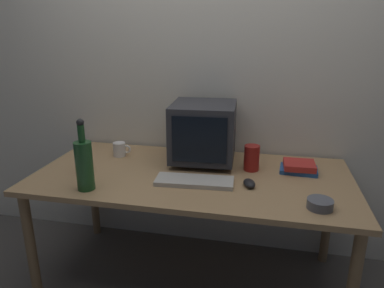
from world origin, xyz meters
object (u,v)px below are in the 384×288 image
Objects in this scene: keyboard at (194,181)px; bottle_tall at (84,163)px; mug at (120,149)px; crt_monitor at (203,132)px; metal_canister at (252,158)px; bottle_short at (83,161)px; cd_spindle at (320,204)px; book_stack at (299,167)px; computer_mouse at (249,183)px.

keyboard is 1.12× the size of bottle_tall.
mug is at bearing 93.36° from bottle_tall.
crt_monitor is 2.71× the size of metal_canister.
bottle_tall is at bearing -86.64° from mug.
bottle_short is 1.25× the size of metal_canister.
cd_spindle is 0.54m from metal_canister.
bottle_short is 0.98m from metal_canister.
bottle_tall is at bearing -156.71° from book_stack.
metal_canister is (0.95, 0.25, 0.00)m from bottle_short.
bottle_tall is (-0.52, -0.52, -0.05)m from crt_monitor.
computer_mouse is at bearing 0.73° from bottle_short.
book_stack is (1.10, 0.47, -0.11)m from bottle_tall.
bottle_short is at bearing -153.12° from crt_monitor.
mug is 0.80× the size of metal_canister.
mug is (-0.03, 0.51, -0.10)m from bottle_tall.
keyboard is 3.50× the size of mug.
bottle_short is 1.29m from cd_spindle.
metal_canister is at bearing 73.06° from computer_mouse.
crt_monitor is 0.97× the size of keyboard.
mug is at bearing 142.82° from computer_mouse.
bottle_short reaches higher than cd_spindle.
bottle_short is at bearing -106.14° from mug.
metal_canister is at bearing 37.94° from keyboard.
bottle_tall is 1.20m from book_stack.
metal_canister is (-0.34, 0.41, 0.05)m from cd_spindle.
mug is (-0.86, 0.30, 0.03)m from computer_mouse.
bottle_short is (-0.66, 0.01, 0.06)m from keyboard.
keyboard is (0.01, -0.33, -0.18)m from crt_monitor.
bottle_short reaches higher than metal_canister.
book_stack is 1.13m from mug.
mug is 1.28m from cd_spindle.
computer_mouse is 0.46× the size of book_stack.
computer_mouse is at bearing -19.41° from mug.
bottle_tall reaches higher than crt_monitor.
book_stack is 0.44m from cd_spindle.
mug is at bearing 178.05° from book_stack.
keyboard is 0.29m from computer_mouse.
cd_spindle is at bearing -50.68° from metal_canister.
keyboard is 0.66m from bottle_short.
computer_mouse is 0.24m from metal_canister.
keyboard is at bearing -29.72° from mug.
book_stack is (0.56, 0.28, 0.02)m from keyboard.
metal_canister is at bearing -174.52° from book_stack.
crt_monitor is 0.57m from mug.
keyboard is at bearing -87.68° from crt_monitor.
bottle_tall reaches higher than mug.
computer_mouse is 0.83× the size of mug.
computer_mouse is 0.27× the size of bottle_tall.
cd_spindle is (0.07, -0.44, -0.01)m from book_stack.
mug is (0.09, 0.31, -0.02)m from bottle_short.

